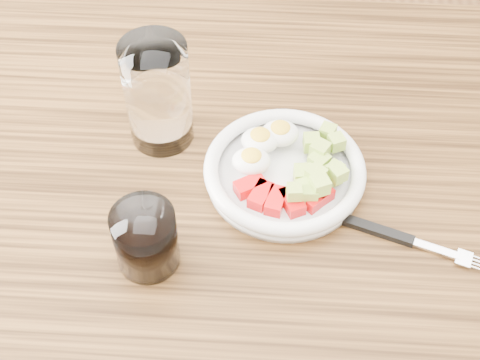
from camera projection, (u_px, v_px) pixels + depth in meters
name	position (u px, v px, depth m)	size (l,w,h in m)	color
dining_table	(246.00, 242.00, 0.97)	(1.50, 0.90, 0.77)	brown
bowl	(285.00, 169.00, 0.90)	(0.22, 0.22, 0.06)	white
fork	(397.00, 237.00, 0.85)	(0.20, 0.08, 0.01)	black
water_glass	(158.00, 94.00, 0.91)	(0.09, 0.09, 0.16)	white
coffee_glass	(146.00, 239.00, 0.80)	(0.08, 0.08, 0.09)	white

